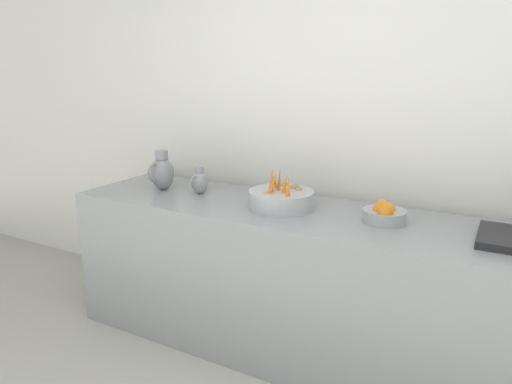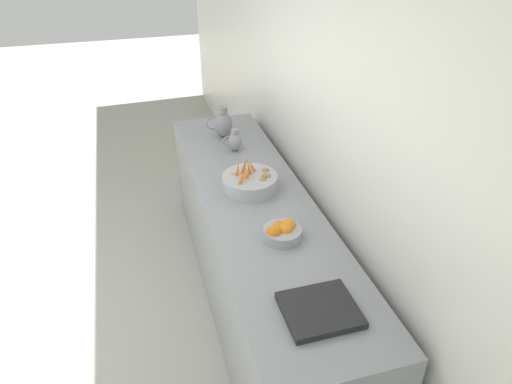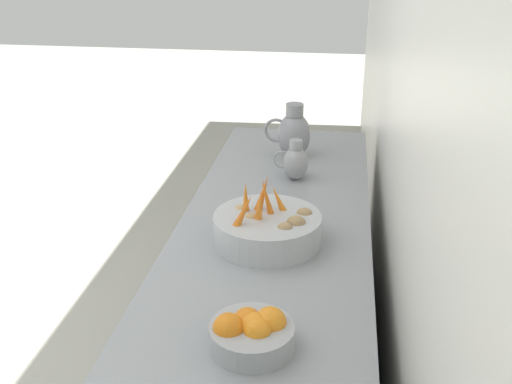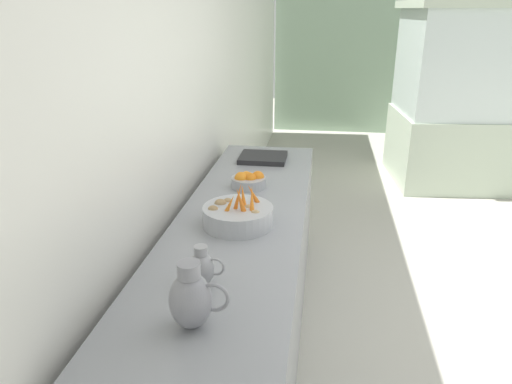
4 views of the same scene
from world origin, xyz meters
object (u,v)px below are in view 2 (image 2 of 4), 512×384
Objects in this scene: orange_bowl at (282,232)px; metal_pitcher_tall at (223,123)px; vegetable_colander at (250,182)px; metal_pitcher_short at (235,141)px.

orange_bowl is 0.86× the size of metal_pitcher_tall.
metal_pitcher_tall is at bearing -90.64° from vegetable_colander.
metal_pitcher_short is at bearing -94.09° from vegetable_colander.
vegetable_colander is 1.67× the size of orange_bowl.
metal_pitcher_tall is (-0.01, -0.85, 0.06)m from vegetable_colander.
vegetable_colander is 2.09× the size of metal_pitcher_short.
metal_pitcher_tall is 1.46× the size of metal_pitcher_short.
vegetable_colander reaches higher than metal_pitcher_short.
vegetable_colander is at bearing 89.36° from metal_pitcher_tall.
metal_pitcher_short is at bearing 96.78° from metal_pitcher_tall.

